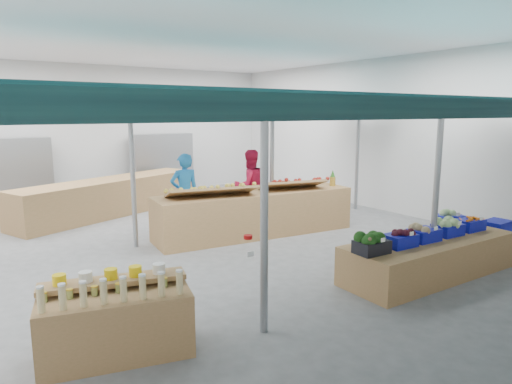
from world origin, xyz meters
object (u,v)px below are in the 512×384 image
fruit_counter (255,213)px  vendor_right (250,186)px  veg_counter (429,257)px  bottle_shelf (116,320)px  crate_stack (496,237)px  vendor_left (185,193)px

fruit_counter → vendor_right: (0.60, 1.10, 0.42)m
veg_counter → vendor_right: size_ratio=1.80×
fruit_counter → vendor_right: vendor_right is taller
bottle_shelf → veg_counter: (5.16, -0.51, -0.09)m
bottle_shelf → fruit_counter: 5.41m
crate_stack → vendor_left: size_ratio=0.37×
veg_counter → vendor_right: vendor_right is taller
crate_stack → vendor_left: bearing=130.4°
veg_counter → fruit_counter: 3.96m
vendor_right → fruit_counter: bearing=68.3°
bottle_shelf → veg_counter: 5.18m
bottle_shelf → vendor_right: bearing=57.4°
fruit_counter → vendor_left: vendor_left is taller
fruit_counter → vendor_right: size_ratio=2.50×
veg_counter → vendor_right: bearing=95.4°
bottle_shelf → vendor_left: size_ratio=0.98×
veg_counter → fruit_counter: size_ratio=0.72×
bottle_shelf → crate_stack: bearing=10.8°
veg_counter → fruit_counter: fruit_counter is taller
bottle_shelf → veg_counter: bearing=9.3°
crate_stack → vendor_left: vendor_left is taller
vendor_right → bottle_shelf: bearing=49.4°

